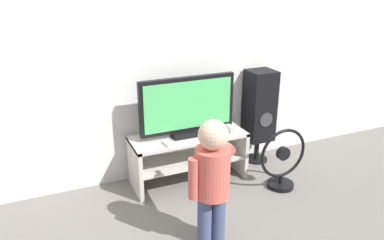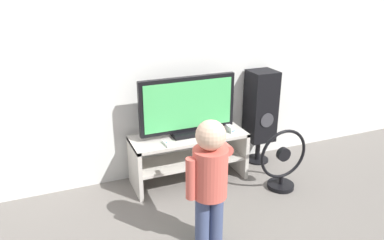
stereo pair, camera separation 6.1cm
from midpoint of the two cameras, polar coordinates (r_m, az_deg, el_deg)
name	(u,v)px [view 2 (the right image)]	position (r m, az deg, el deg)	size (l,w,h in m)	color
ground_plane	(197,190)	(3.53, 1.27, -10.59)	(16.00, 16.00, 0.00)	slate
wall_back	(177,41)	(3.50, -1.82, 11.98)	(10.00, 0.06, 2.60)	silver
tv_stand	(189,151)	(3.54, -0.01, -4.68)	(1.08, 0.41, 0.47)	beige
television	(188,107)	(3.40, -0.13, 2.00)	(0.91, 0.20, 0.55)	black
game_console	(229,127)	(3.60, 6.10, -1.14)	(0.05, 0.19, 0.05)	white
remote_primary	(166,144)	(3.28, -3.38, -3.65)	(0.04, 0.13, 0.03)	white
child	(210,173)	(2.63, 3.38, -8.08)	(0.37, 0.53, 0.97)	#3F4C72
speaker_tower	(261,108)	(3.89, 10.85, 1.84)	(0.27, 0.27, 0.98)	black
floor_fan	(283,163)	(3.55, 14.12, -6.31)	(0.48, 0.25, 0.58)	black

